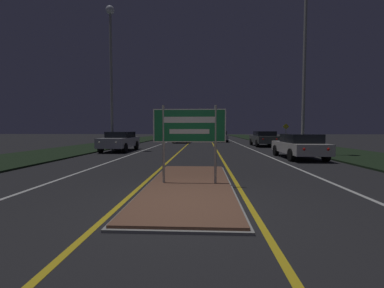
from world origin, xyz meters
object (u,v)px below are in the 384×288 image
at_px(streetlight_left_near, 111,53).
at_px(streetlight_right_near, 305,27).
at_px(car_receding_2, 220,136).
at_px(car_receding_0, 299,145).
at_px(car_approaching_1, 182,136).
at_px(warning_sign, 286,132).
at_px(car_receding_1, 264,138).
at_px(car_approaching_0, 120,141).
at_px(car_approaching_2, 167,135).
at_px(highway_sign, 189,129).

xyz_separation_m(streetlight_left_near, streetlight_right_near, (12.64, -3.00, 0.43)).
bearing_deg(car_receding_2, car_receding_0, -80.17).
height_order(car_approaching_1, warning_sign, warning_sign).
relative_size(car_receding_1, car_approaching_0, 1.00).
distance_m(streetlight_right_near, car_approaching_1, 18.54).
bearing_deg(car_receding_1, car_approaching_2, 123.15).
relative_size(streetlight_right_near, warning_sign, 5.34).
relative_size(car_receding_0, car_receding_2, 1.04).
relative_size(streetlight_left_near, car_approaching_1, 2.57).
distance_m(streetlight_right_near, car_receding_2, 19.03).
distance_m(car_receding_0, car_approaching_1, 18.12).
distance_m(car_receding_0, car_approaching_2, 30.36).
height_order(highway_sign, streetlight_left_near, streetlight_left_near).
relative_size(car_approaching_1, car_approaching_2, 0.98).
distance_m(streetlight_left_near, car_approaching_0, 6.39).
bearing_deg(car_approaching_2, car_receding_0, -68.10).
distance_m(highway_sign, car_approaching_2, 35.83).
height_order(streetlight_left_near, car_approaching_2, streetlight_left_near).
bearing_deg(car_receding_1, car_receding_0, -92.35).
height_order(highway_sign, streetlight_right_near, streetlight_right_near).
xyz_separation_m(highway_sign, streetlight_left_near, (-6.36, 11.52, 5.52)).
bearing_deg(car_approaching_1, warning_sign, -24.73).
bearing_deg(car_receding_0, car_approaching_1, 115.89).
xyz_separation_m(car_approaching_0, car_approaching_1, (3.49, 11.96, 0.04)).
xyz_separation_m(car_approaching_1, car_approaching_2, (-3.41, 11.86, -0.12)).
xyz_separation_m(highway_sign, car_approaching_2, (-5.72, 35.36, -0.92)).
bearing_deg(car_approaching_0, highway_sign, -63.28).
relative_size(car_receding_1, car_approaching_1, 1.16).
xyz_separation_m(car_approaching_2, warning_sign, (14.15, -16.81, 0.66)).
xyz_separation_m(highway_sign, car_receding_1, (6.02, 17.38, -0.83)).
height_order(car_receding_0, car_approaching_2, car_receding_0).
height_order(car_receding_1, car_approaching_1, car_approaching_1).
relative_size(car_approaching_0, car_approaching_1, 1.16).
bearing_deg(highway_sign, car_receding_2, 84.77).
xyz_separation_m(streetlight_left_near, warning_sign, (14.79, 7.03, -5.78)).
bearing_deg(car_receding_1, warning_sign, 25.85).
xyz_separation_m(car_receding_2, car_approaching_1, (-4.68, -2.35, 0.07)).
height_order(highway_sign, car_receding_0, highway_sign).
xyz_separation_m(car_receding_0, car_approaching_2, (-11.32, 28.17, -0.03)).
height_order(streetlight_right_near, car_receding_2, streetlight_right_near).
xyz_separation_m(car_receding_2, car_approaching_2, (-8.09, 9.51, -0.05)).
height_order(highway_sign, car_approaching_0, highway_sign).
bearing_deg(car_receding_2, streetlight_right_near, -77.28).
distance_m(car_receding_1, warning_sign, 2.74).
height_order(streetlight_right_near, car_receding_1, streetlight_right_near).
bearing_deg(streetlight_right_near, warning_sign, 77.90).
distance_m(streetlight_left_near, streetlight_right_near, 13.00).
xyz_separation_m(streetlight_right_near, car_receding_2, (-3.91, 17.32, -6.83)).
relative_size(streetlight_right_near, car_approaching_0, 2.37).
bearing_deg(car_receding_2, car_approaching_2, 130.39).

